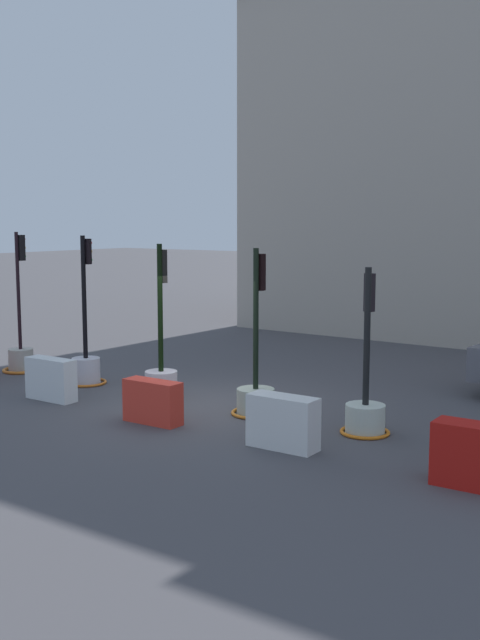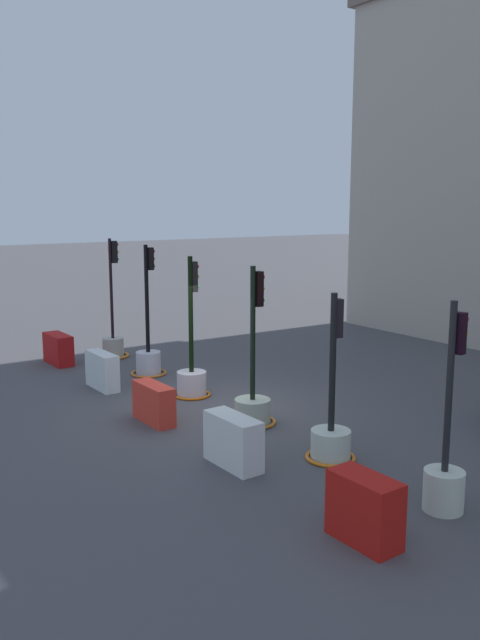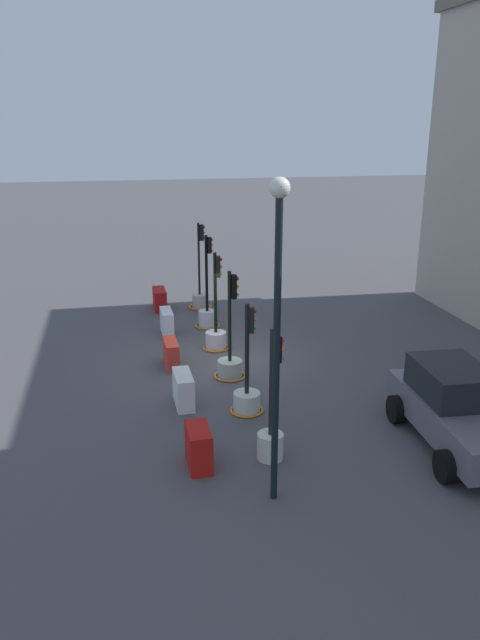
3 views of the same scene
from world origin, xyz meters
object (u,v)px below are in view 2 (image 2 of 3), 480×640
construction_barrier_2 (154,403)px  construction_barrier_3 (233,441)px  traffic_light_2 (192,373)px  construction_barrier_1 (102,371)px  traffic_light_4 (331,433)px  traffic_light_3 (253,400)px  construction_barrier_4 (365,509)px  traffic_light_0 (113,340)px  construction_barrier_0 (58,349)px  traffic_light_5 (445,470)px  traffic_light_1 (148,355)px

construction_barrier_2 → construction_barrier_3: construction_barrier_3 is taller
traffic_light_2 → construction_barrier_1: bearing=-140.1°
traffic_light_4 → construction_barrier_3: size_ratio=2.47×
traffic_light_4 → construction_barrier_2: 3.76m
traffic_light_3 → construction_barrier_1: bearing=-160.2°
traffic_light_3 → construction_barrier_4: (4.57, -1.53, -0.04)m
traffic_light_0 → construction_barrier_4: (11.45, -1.62, -0.06)m
construction_barrier_0 → construction_barrier_2: size_ratio=1.04×
construction_barrier_2 → construction_barrier_3: size_ratio=0.97×
construction_barrier_0 → traffic_light_5: bearing=7.4°
traffic_light_5 → construction_barrier_4: bearing=-89.8°
traffic_light_1 → traffic_light_3: (4.59, -0.04, -0.03)m
construction_barrier_0 → construction_barrier_2: 5.81m
construction_barrier_0 → construction_barrier_4: size_ratio=1.20×
traffic_light_5 → construction_barrier_3: (-3.01, -1.55, -0.17)m
traffic_light_3 → construction_barrier_1: traffic_light_3 is taller
traffic_light_1 → traffic_light_5: 9.15m
construction_barrier_2 → traffic_light_3: bearing=53.5°
traffic_light_3 → traffic_light_4: 2.25m
construction_barrier_4 → traffic_light_2: bearing=167.7°
traffic_light_2 → traffic_light_1: bearing=178.4°
traffic_light_1 → construction_barrier_2: traffic_light_1 is taller
traffic_light_1 → construction_barrier_3: size_ratio=2.85×
construction_barrier_0 → construction_barrier_4: (11.54, -0.07, 0.04)m
traffic_light_0 → construction_barrier_2: (5.73, -1.66, -0.11)m
traffic_light_1 → construction_barrier_1: size_ratio=2.86×
traffic_light_5 → construction_barrier_3: size_ratio=2.59×
traffic_light_2 → construction_barrier_1: 2.22m
traffic_light_0 → construction_barrier_1: size_ratio=2.90×
traffic_light_5 → traffic_light_2: bearing=-179.5°
traffic_light_0 → traffic_light_5: (11.45, -0.06, 0.10)m
traffic_light_2 → construction_barrier_4: bearing=-12.3°
traffic_light_5 → construction_barrier_0: bearing=-172.6°
traffic_light_2 → traffic_light_4: bearing=0.4°
traffic_light_5 → construction_barrier_3: 3.39m
traffic_light_1 → traffic_light_4: traffic_light_1 is taller
traffic_light_3 → traffic_light_0: bearing=179.2°
traffic_light_2 → traffic_light_3: (2.32, 0.02, -0.03)m
traffic_light_0 → traffic_light_2: bearing=-1.5°
traffic_light_5 → construction_barrier_4: 1.58m
traffic_light_4 → construction_barrier_3: traffic_light_4 is taller
traffic_light_2 → construction_barrier_2: size_ratio=2.80×
traffic_light_2 → construction_barrier_3: bearing=-21.0°
traffic_light_3 → construction_barrier_0: bearing=-168.1°
traffic_light_1 → construction_barrier_1: 1.59m
construction_barrier_4 → construction_barrier_0: bearing=179.7°
traffic_light_2 → construction_barrier_0: 4.87m
traffic_light_2 → construction_barrier_3: traffic_light_2 is taller
traffic_light_0 → construction_barrier_1: bearing=-28.2°
construction_barrier_0 → construction_barrier_1: bearing=0.3°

